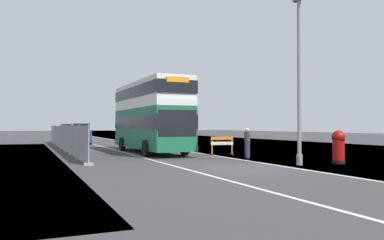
% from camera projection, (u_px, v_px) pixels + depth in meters
% --- Properties ---
extents(ground, '(140.00, 280.00, 0.10)m').
position_uv_depth(ground, '(253.00, 168.00, 17.26)').
color(ground, '#38383A').
extents(double_decker_bus, '(2.82, 10.55, 4.79)m').
position_uv_depth(double_decker_bus, '(150.00, 116.00, 26.82)').
color(double_decker_bus, '#196042').
rests_on(double_decker_bus, ground).
extents(lamppost_foreground, '(0.29, 0.70, 7.96)m').
position_uv_depth(lamppost_foreground, '(299.00, 85.00, 18.29)').
color(lamppost_foreground, gray).
rests_on(lamppost_foreground, ground).
extents(red_pillar_postbox, '(0.64, 0.64, 1.63)m').
position_uv_depth(red_pillar_postbox, '(338.00, 145.00, 18.94)').
color(red_pillar_postbox, black).
rests_on(red_pillar_postbox, ground).
extents(roadworks_barrier, '(1.51, 0.72, 1.16)m').
position_uv_depth(roadworks_barrier, '(222.00, 144.00, 24.65)').
color(roadworks_barrier, orange).
rests_on(roadworks_barrier, ground).
extents(construction_site_fence, '(0.44, 27.40, 1.90)m').
position_uv_depth(construction_site_fence, '(63.00, 138.00, 30.59)').
color(construction_site_fence, '#A8AAAD').
rests_on(construction_site_fence, ground).
extents(car_oncoming_near, '(1.91, 4.29, 2.08)m').
position_uv_depth(car_oncoming_near, '(80.00, 134.00, 39.47)').
color(car_oncoming_near, navy).
rests_on(car_oncoming_near, ground).
extents(car_receding_mid, '(2.08, 3.98, 2.07)m').
position_uv_depth(car_receding_mid, '(68.00, 133.00, 47.74)').
color(car_receding_mid, silver).
rests_on(car_receding_mid, ground).
extents(pedestrian_at_kerb, '(0.34, 0.34, 1.72)m').
position_uv_depth(pedestrian_at_kerb, '(247.00, 143.00, 22.21)').
color(pedestrian_at_kerb, '#2D3342').
rests_on(pedestrian_at_kerb, ground).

